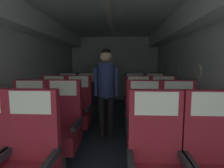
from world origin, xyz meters
The scene contains 16 objects.
ground centered at (0.00, 3.28, -0.01)m, with size 3.31×6.97×0.02m, color #2D3342.
fuselage_shell centered at (0.00, 3.54, 1.63)m, with size 3.19×6.62×2.28m.
seat_a_left_aisle centered at (-0.53, 1.61, 0.46)m, with size 0.48×0.49×1.09m.
seat_b_left_window centered at (-0.99, 2.46, 0.46)m, with size 0.48×0.49×1.09m.
seat_b_left_aisle centered at (-0.53, 2.48, 0.46)m, with size 0.48×0.49×1.09m.
seat_b_right_aisle centered at (0.98, 2.49, 0.46)m, with size 0.48×0.49×1.09m.
seat_b_right_window centered at (0.54, 2.48, 0.46)m, with size 0.48×0.49×1.09m.
seat_c_left_window centered at (-0.98, 3.30, 0.46)m, with size 0.48×0.49×1.09m.
seat_c_left_aisle centered at (-0.53, 3.32, 0.46)m, with size 0.48×0.49×1.09m.
seat_c_right_aisle centered at (0.98, 3.30, 0.46)m, with size 0.48×0.49×1.09m.
seat_c_right_window centered at (0.55, 3.30, 0.46)m, with size 0.48×0.49×1.09m.
seat_d_left_window centered at (-0.99, 4.16, 0.46)m, with size 0.48×0.49×1.09m.
seat_d_left_aisle centered at (-0.54, 4.17, 0.46)m, with size 0.48×0.49×1.09m.
seat_d_right_aisle centered at (0.98, 4.15, 0.46)m, with size 0.48×0.49×1.09m.
seat_d_right_window centered at (0.55, 4.16, 0.46)m, with size 0.48×0.49×1.09m.
flight_attendant centered at (-0.02, 3.30, 0.96)m, with size 0.43×0.28×1.56m.
Camera 1 is at (0.24, 0.27, 1.32)m, focal length 28.34 mm.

